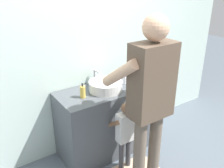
{
  "coord_description": "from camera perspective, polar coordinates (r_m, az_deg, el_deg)",
  "views": [
    {
      "loc": [
        -1.36,
        -1.87,
        2.03
      ],
      "look_at": [
        0.0,
        0.15,
        0.96
      ],
      "focal_mm": 39.39,
      "sensor_mm": 36.0,
      "label": 1
    }
  ],
  "objects": [
    {
      "name": "sink_basin",
      "position": [
        2.79,
        -1.49,
        -0.39
      ],
      "size": [
        0.38,
        0.38,
        0.11
      ],
      "color": "silver",
      "rests_on": "vanity_cabinet"
    },
    {
      "name": "toothbrush_cup",
      "position": [
        2.98,
        3.0,
        1.1
      ],
      "size": [
        0.07,
        0.07,
        0.21
      ],
      "color": "silver",
      "rests_on": "vanity_cabinet"
    },
    {
      "name": "child_toddler",
      "position": [
        2.71,
        3.03,
        -10.78
      ],
      "size": [
        0.26,
        0.26,
        0.84
      ],
      "color": "#47474C",
      "rests_on": "ground"
    },
    {
      "name": "faucet",
      "position": [
        2.96,
        -3.88,
        1.54
      ],
      "size": [
        0.18,
        0.14,
        0.18
      ],
      "color": "#B7BABF",
      "rests_on": "vanity_cabinet"
    },
    {
      "name": "ground_plane",
      "position": [
        3.08,
        1.64,
        -17.64
      ],
      "size": [
        14.0,
        14.0,
        0.0
      ],
      "primitive_type": "plane",
      "color": "slate"
    },
    {
      "name": "back_wall",
      "position": [
        2.92,
        -5.24,
        10.02
      ],
      "size": [
        4.4,
        0.08,
        2.7
      ],
      "color": "silver",
      "rests_on": "ground"
    },
    {
      "name": "vanity_cabinet",
      "position": [
        3.03,
        -1.6,
        -8.53
      ],
      "size": [
        1.12,
        0.54,
        0.84
      ],
      "primitive_type": "cube",
      "color": "#4C5156",
      "rests_on": "ground"
    },
    {
      "name": "soap_bottle",
      "position": [
        2.64,
        -6.81,
        -1.79
      ],
      "size": [
        0.06,
        0.06,
        0.16
      ],
      "color": "gold",
      "rests_on": "vanity_cabinet"
    },
    {
      "name": "adult_parent",
      "position": [
        2.29,
        8.8,
        -1.75
      ],
      "size": [
        0.55,
        0.57,
        1.77
      ],
      "color": "#6B5B4C",
      "rests_on": "ground"
    }
  ]
}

